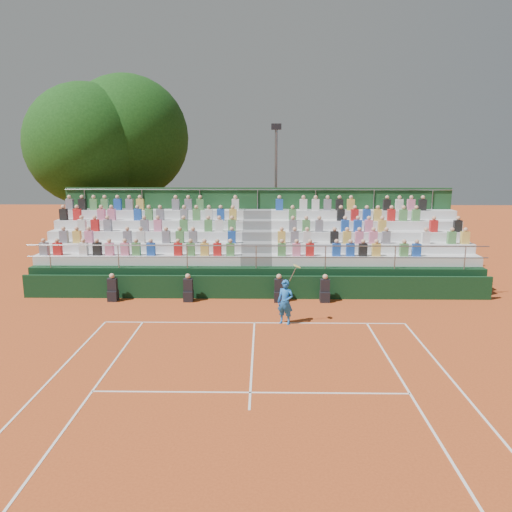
{
  "coord_description": "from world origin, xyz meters",
  "views": [
    {
      "loc": [
        0.34,
        -17.41,
        6.0
      ],
      "look_at": [
        0.0,
        3.5,
        1.8
      ],
      "focal_mm": 35.0,
      "sensor_mm": 36.0,
      "label": 1
    }
  ],
  "objects_px": {
    "tennis_player": "(285,302)",
    "tree_east": "(127,138)",
    "floodlight_mast": "(276,180)",
    "tree_west": "(87,145)"
  },
  "relations": [
    {
      "from": "tennis_player",
      "to": "floodlight_mast",
      "type": "xyz_separation_m",
      "value": [
        -0.08,
        13.01,
        3.78
      ]
    },
    {
      "from": "tree_east",
      "to": "floodlight_mast",
      "type": "distance_m",
      "value": 9.43
    },
    {
      "from": "tree_east",
      "to": "floodlight_mast",
      "type": "relative_size",
      "value": 1.38
    },
    {
      "from": "tennis_player",
      "to": "tree_east",
      "type": "xyz_separation_m",
      "value": [
        -9.14,
        13.73,
        6.28
      ]
    },
    {
      "from": "tennis_player",
      "to": "floodlight_mast",
      "type": "relative_size",
      "value": 0.28
    },
    {
      "from": "tree_east",
      "to": "floodlight_mast",
      "type": "bearing_deg",
      "value": -4.54
    },
    {
      "from": "tree_west",
      "to": "floodlight_mast",
      "type": "bearing_deg",
      "value": 4.51
    },
    {
      "from": "tennis_player",
      "to": "tree_east",
      "type": "height_order",
      "value": "tree_east"
    },
    {
      "from": "tennis_player",
      "to": "tree_east",
      "type": "bearing_deg",
      "value": 123.67
    },
    {
      "from": "tree_west",
      "to": "floodlight_mast",
      "type": "height_order",
      "value": "tree_west"
    }
  ]
}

